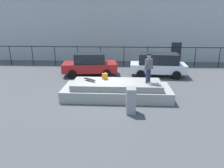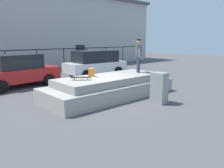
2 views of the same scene
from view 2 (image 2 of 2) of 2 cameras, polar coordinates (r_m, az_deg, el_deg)
The scene contains 9 objects.
ground_plane at distance 9.86m, azimuth -3.82°, elevation -3.73°, with size 60.00×60.00×0.00m, color #4C4C4F.
concrete_ledge at distance 10.14m, azimuth -0.39°, elevation -0.79°, with size 6.09×2.39×0.93m.
skateboarder at distance 11.10m, azimuth 6.71°, elevation 7.62°, with size 0.65×0.73×1.60m.
skateboard at distance 9.11m, azimuth -7.85°, elevation 1.62°, with size 0.76×0.66×0.12m.
backpack at distance 9.92m, azimuth -5.20°, elevation 2.93°, with size 0.28×0.20×0.36m, color orange.
car_red_sedan_near at distance 13.23m, azimuth -22.77°, elevation 3.18°, with size 4.41×2.56×1.75m.
car_white_hatchback_mid at distance 15.79m, azimuth -4.21°, elevation 5.37°, with size 4.33×2.22×1.77m.
utility_box at distance 9.25m, azimuth 11.81°, elevation -0.99°, with size 0.44×0.60×1.24m, color gray.
fence_row at distance 16.96m, azimuth -21.71°, elevation 6.21°, with size 24.06×0.06×1.83m.
Camera 2 is at (-5.86, -7.51, 2.55)m, focal length 36.30 mm.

